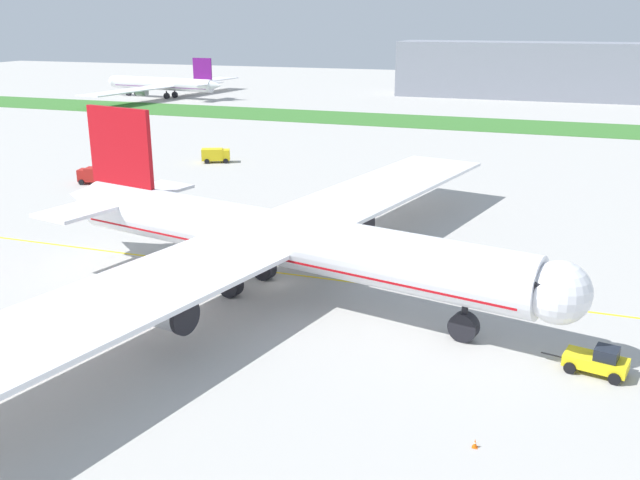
# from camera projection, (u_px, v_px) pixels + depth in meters

# --- Properties ---
(ground_plane) EXTENTS (600.00, 600.00, 0.00)m
(ground_plane) POSITION_uv_depth(u_px,v_px,m) (273.00, 282.00, 71.19)
(ground_plane) COLOR #ADAAA5
(ground_plane) RESTS_ON ground
(apron_taxi_line) EXTENTS (280.00, 0.36, 0.01)m
(apron_taxi_line) POSITION_uv_depth(u_px,v_px,m) (283.00, 273.00, 73.71)
(apron_taxi_line) COLOR yellow
(apron_taxi_line) RESTS_ON ground
(grass_median_strip) EXTENTS (320.00, 24.00, 0.10)m
(grass_median_strip) POSITION_uv_depth(u_px,v_px,m) (459.00, 123.00, 177.91)
(grass_median_strip) COLOR #38722D
(grass_median_strip) RESTS_ON ground
(airliner_foreground) EXTENTS (57.15, 93.37, 16.69)m
(airliner_foreground) POSITION_uv_depth(u_px,v_px,m) (271.00, 238.00, 66.64)
(airliner_foreground) COLOR white
(airliner_foreground) RESTS_ON ground
(pushback_tug) EXTENTS (6.44, 3.39, 2.22)m
(pushback_tug) POSITION_uv_depth(u_px,v_px,m) (598.00, 361.00, 52.74)
(pushback_tug) COLOR yellow
(pushback_tug) RESTS_ON ground
(ground_crew_wingwalker_port) EXTENTS (0.36, 0.54, 1.61)m
(ground_crew_wingwalker_port) POSITION_uv_depth(u_px,v_px,m) (166.00, 279.00, 69.36)
(ground_crew_wingwalker_port) COLOR black
(ground_crew_wingwalker_port) RESTS_ON ground
(ground_crew_marshaller_front) EXTENTS (0.50, 0.39, 1.57)m
(ground_crew_marshaller_front) POSITION_uv_depth(u_px,v_px,m) (70.00, 323.00, 59.51)
(ground_crew_marshaller_front) COLOR black
(ground_crew_marshaller_front) RESTS_ON ground
(traffic_cone_near_nose) EXTENTS (0.36, 0.36, 0.58)m
(traffic_cone_near_nose) POSITION_uv_depth(u_px,v_px,m) (475.00, 443.00, 43.79)
(traffic_cone_near_nose) COLOR #F2590C
(traffic_cone_near_nose) RESTS_ON ground
(service_truck_baggage_loader) EXTENTS (5.59, 4.23, 2.57)m
(service_truck_baggage_loader) POSITION_uv_depth(u_px,v_px,m) (216.00, 155.00, 129.68)
(service_truck_baggage_loader) COLOR yellow
(service_truck_baggage_loader) RESTS_ON ground
(service_truck_catering_van) EXTENTS (5.22, 3.52, 2.61)m
(service_truck_catering_van) POSITION_uv_depth(u_px,v_px,m) (94.00, 175.00, 113.06)
(service_truck_catering_van) COLOR #B21E19
(service_truck_catering_van) RESTS_ON ground
(parked_airliner_far_left) EXTENTS (45.99, 74.53, 13.33)m
(parked_airliner_far_left) POSITION_uv_depth(u_px,v_px,m) (164.00, 84.00, 232.85)
(parked_airliner_far_left) COLOR white
(parked_airliner_far_left) RESTS_ON ground
(terminal_building) EXTENTS (123.92, 20.00, 18.00)m
(terminal_building) POSITION_uv_depth(u_px,v_px,m) (590.00, 72.00, 225.87)
(terminal_building) COLOR gray
(terminal_building) RESTS_ON ground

